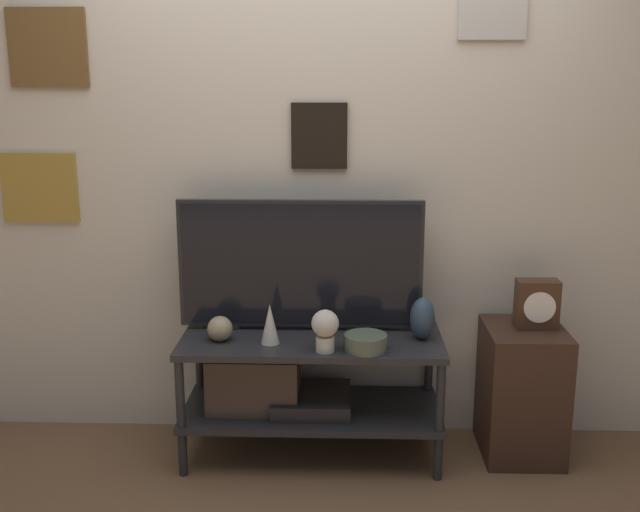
{
  "coord_description": "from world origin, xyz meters",
  "views": [
    {
      "loc": [
        0.14,
        -2.94,
        1.73
      ],
      "look_at": [
        0.04,
        0.29,
        0.96
      ],
      "focal_mm": 42.0,
      "sensor_mm": 36.0,
      "label": 1
    }
  ],
  "objects_px": {
    "vase_wide_bowl": "(366,342)",
    "mantel_clock": "(537,304)",
    "vase_round_glass": "(220,329)",
    "television": "(300,264)",
    "vase_slim_bronze": "(270,324)",
    "candle_jar": "(383,312)",
    "decorative_bust": "(325,328)",
    "vase_urn_stoneware": "(422,318)"
  },
  "relations": [
    {
      "from": "vase_slim_bronze",
      "to": "vase_wide_bowl",
      "type": "bearing_deg",
      "value": -10.15
    },
    {
      "from": "vase_wide_bowl",
      "to": "mantel_clock",
      "type": "height_order",
      "value": "mantel_clock"
    },
    {
      "from": "vase_slim_bronze",
      "to": "vase_urn_stoneware",
      "type": "bearing_deg",
      "value": 6.63
    },
    {
      "from": "vase_slim_bronze",
      "to": "vase_wide_bowl",
      "type": "distance_m",
      "value": 0.43
    },
    {
      "from": "television",
      "to": "vase_wide_bowl",
      "type": "height_order",
      "value": "television"
    },
    {
      "from": "vase_wide_bowl",
      "to": "vase_urn_stoneware",
      "type": "xyz_separation_m",
      "value": [
        0.26,
        0.16,
        0.06
      ]
    },
    {
      "from": "vase_wide_bowl",
      "to": "vase_round_glass",
      "type": "bearing_deg",
      "value": 171.16
    },
    {
      "from": "vase_wide_bowl",
      "to": "decorative_bust",
      "type": "xyz_separation_m",
      "value": [
        -0.18,
        -0.02,
        0.07
      ]
    },
    {
      "from": "vase_wide_bowl",
      "to": "vase_urn_stoneware",
      "type": "relative_size",
      "value": 0.96
    },
    {
      "from": "television",
      "to": "decorative_bust",
      "type": "height_order",
      "value": "television"
    },
    {
      "from": "candle_jar",
      "to": "decorative_bust",
      "type": "xyz_separation_m",
      "value": [
        -0.27,
        -0.38,
        0.05
      ]
    },
    {
      "from": "mantel_clock",
      "to": "vase_round_glass",
      "type": "bearing_deg",
      "value": -175.61
    },
    {
      "from": "television",
      "to": "vase_round_glass",
      "type": "bearing_deg",
      "value": -154.83
    },
    {
      "from": "candle_jar",
      "to": "mantel_clock",
      "type": "xyz_separation_m",
      "value": [
        0.69,
        -0.15,
        0.09
      ]
    },
    {
      "from": "vase_wide_bowl",
      "to": "vase_slim_bronze",
      "type": "bearing_deg",
      "value": 169.85
    },
    {
      "from": "decorative_bust",
      "to": "mantel_clock",
      "type": "xyz_separation_m",
      "value": [
        0.96,
        0.23,
        0.04
      ]
    },
    {
      "from": "vase_round_glass",
      "to": "vase_urn_stoneware",
      "type": "distance_m",
      "value": 0.91
    },
    {
      "from": "decorative_bust",
      "to": "television",
      "type": "bearing_deg",
      "value": 113.01
    },
    {
      "from": "mantel_clock",
      "to": "television",
      "type": "bearing_deg",
      "value": 177.0
    },
    {
      "from": "vase_wide_bowl",
      "to": "decorative_bust",
      "type": "distance_m",
      "value": 0.19
    },
    {
      "from": "vase_round_glass",
      "to": "vase_wide_bowl",
      "type": "bearing_deg",
      "value": -8.84
    },
    {
      "from": "vase_urn_stoneware",
      "to": "vase_round_glass",
      "type": "bearing_deg",
      "value": -176.62
    },
    {
      "from": "mantel_clock",
      "to": "vase_slim_bronze",
      "type": "bearing_deg",
      "value": -173.58
    },
    {
      "from": "television",
      "to": "vase_round_glass",
      "type": "xyz_separation_m",
      "value": [
        -0.35,
        -0.17,
        -0.26
      ]
    },
    {
      "from": "vase_wide_bowl",
      "to": "candle_jar",
      "type": "bearing_deg",
      "value": 76.02
    },
    {
      "from": "vase_wide_bowl",
      "to": "mantel_clock",
      "type": "xyz_separation_m",
      "value": [
        0.78,
        0.21,
        0.12
      ]
    },
    {
      "from": "television",
      "to": "vase_urn_stoneware",
      "type": "bearing_deg",
      "value": -11.45
    },
    {
      "from": "vase_round_glass",
      "to": "vase_wide_bowl",
      "type": "height_order",
      "value": "vase_round_glass"
    },
    {
      "from": "television",
      "to": "vase_round_glass",
      "type": "height_order",
      "value": "television"
    },
    {
      "from": "vase_urn_stoneware",
      "to": "decorative_bust",
      "type": "distance_m",
      "value": 0.47
    },
    {
      "from": "television",
      "to": "vase_slim_bronze",
      "type": "xyz_separation_m",
      "value": [
        -0.13,
        -0.19,
        -0.23
      ]
    },
    {
      "from": "vase_wide_bowl",
      "to": "television",
      "type": "bearing_deg",
      "value": 137.99
    },
    {
      "from": "vase_wide_bowl",
      "to": "vase_urn_stoneware",
      "type": "distance_m",
      "value": 0.31
    },
    {
      "from": "vase_round_glass",
      "to": "mantel_clock",
      "type": "xyz_separation_m",
      "value": [
        1.43,
        0.11,
        0.1
      ]
    },
    {
      "from": "vase_urn_stoneware",
      "to": "vase_wide_bowl",
      "type": "bearing_deg",
      "value": -149.11
    },
    {
      "from": "television",
      "to": "vase_urn_stoneware",
      "type": "relative_size",
      "value": 5.8
    },
    {
      "from": "candle_jar",
      "to": "decorative_bust",
      "type": "relative_size",
      "value": 0.63
    },
    {
      "from": "vase_wide_bowl",
      "to": "mantel_clock",
      "type": "distance_m",
      "value": 0.82
    },
    {
      "from": "vase_slim_bronze",
      "to": "television",
      "type": "bearing_deg",
      "value": 56.73
    },
    {
      "from": "television",
      "to": "vase_slim_bronze",
      "type": "relative_size",
      "value": 6.23
    },
    {
      "from": "vase_slim_bronze",
      "to": "mantel_clock",
      "type": "xyz_separation_m",
      "value": [
        1.21,
        0.14,
        0.06
      ]
    },
    {
      "from": "vase_slim_bronze",
      "to": "mantel_clock",
      "type": "height_order",
      "value": "mantel_clock"
    }
  ]
}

